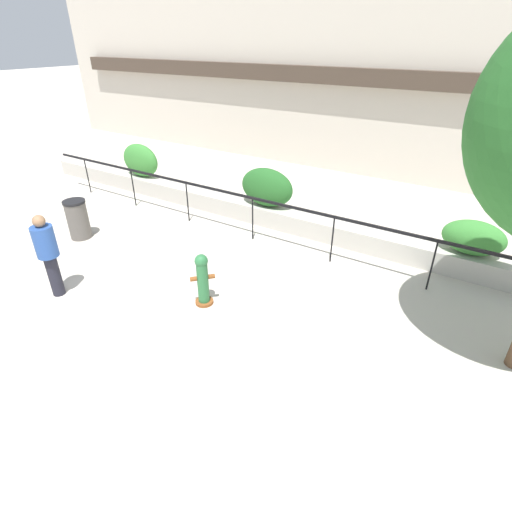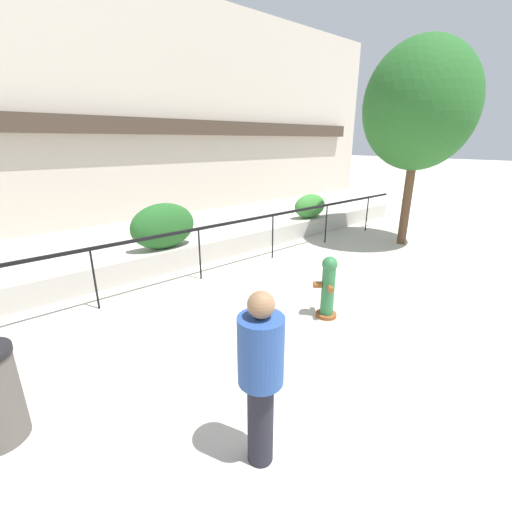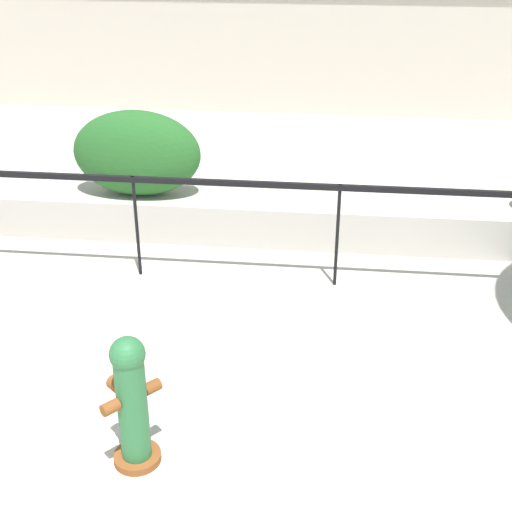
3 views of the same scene
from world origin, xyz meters
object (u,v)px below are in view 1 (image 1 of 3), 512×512
(trash_bin, at_px, (78,219))
(fire_hydrant, at_px, (203,279))
(pedestrian, at_px, (47,251))
(hedge_bush_2, at_px, (474,238))
(hedge_bush_0, at_px, (140,160))
(hedge_bush_1, at_px, (267,187))

(trash_bin, bearing_deg, fire_hydrant, -6.94)
(fire_hydrant, distance_m, pedestrian, 3.03)
(pedestrian, bearing_deg, hedge_bush_2, 37.84)
(hedge_bush_2, bearing_deg, fire_hydrant, -136.22)
(pedestrian, bearing_deg, trash_bin, 134.15)
(fire_hydrant, bearing_deg, pedestrian, -153.53)
(hedge_bush_0, height_order, trash_bin, hedge_bush_0)
(hedge_bush_1, distance_m, fire_hydrant, 4.09)
(pedestrian, bearing_deg, hedge_bush_1, 72.00)
(hedge_bush_2, bearing_deg, trash_bin, -158.53)
(hedge_bush_1, distance_m, pedestrian, 5.56)
(pedestrian, bearing_deg, fire_hydrant, 26.47)
(hedge_bush_2, relative_size, fire_hydrant, 1.17)
(pedestrian, height_order, trash_bin, pedestrian)
(hedge_bush_2, relative_size, pedestrian, 0.73)
(hedge_bush_1, bearing_deg, hedge_bush_0, 180.00)
(hedge_bush_0, xyz_separation_m, hedge_bush_1, (4.81, 0.00, -0.01))
(hedge_bush_2, xyz_separation_m, trash_bin, (-8.64, -3.40, -0.37))
(hedge_bush_1, distance_m, trash_bin, 4.94)
(hedge_bush_0, xyz_separation_m, pedestrian, (3.09, -5.29, -0.04))
(hedge_bush_2, xyz_separation_m, fire_hydrant, (-4.12, -3.95, -0.32))
(hedge_bush_0, xyz_separation_m, trash_bin, (1.26, -3.40, -0.52))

